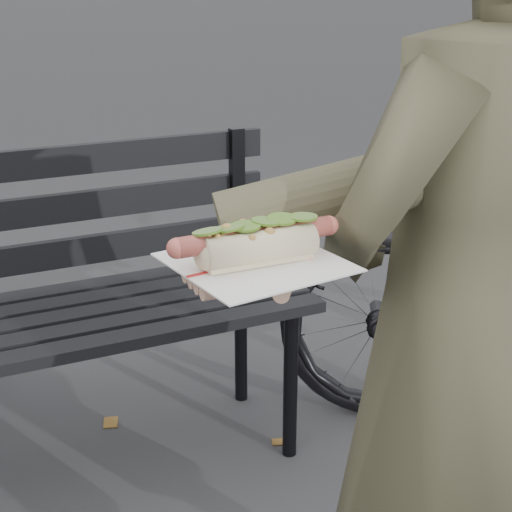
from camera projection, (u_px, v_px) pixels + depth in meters
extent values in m
cylinder|color=black|center=(290.00, 385.00, 2.18)|extent=(0.04, 0.04, 0.45)
cylinder|color=black|center=(241.00, 336.00, 2.47)|extent=(0.04, 0.04, 0.45)
cube|color=black|center=(38.00, 357.00, 1.82)|extent=(1.50, 0.07, 0.03)
cube|color=black|center=(31.00, 341.00, 1.90)|extent=(1.50, 0.07, 0.03)
cube|color=black|center=(25.00, 327.00, 1.98)|extent=(1.50, 0.07, 0.03)
cube|color=black|center=(19.00, 313.00, 2.05)|extent=(1.50, 0.07, 0.03)
cube|color=black|center=(14.00, 301.00, 2.13)|extent=(1.50, 0.07, 0.03)
cube|color=black|center=(237.00, 198.00, 2.33)|extent=(0.04, 0.03, 0.42)
cube|color=black|center=(8.00, 261.00, 2.12)|extent=(1.50, 0.02, 0.08)
cube|color=black|center=(2.00, 215.00, 2.07)|extent=(1.50, 0.02, 0.08)
imported|color=#4B4832|center=(450.00, 328.00, 1.24)|extent=(0.66, 0.55, 1.56)
cylinder|color=#4B4832|center=(392.00, 181.00, 1.10)|extent=(0.51, 0.23, 0.19)
cylinder|color=#D8A384|center=(282.00, 264.00, 0.98)|extent=(0.09, 0.08, 0.07)
ellipsoid|color=#D8A384|center=(256.00, 275.00, 0.95)|extent=(0.10, 0.12, 0.03)
cylinder|color=#D8A384|center=(224.00, 290.00, 0.91)|extent=(0.06, 0.02, 0.02)
cylinder|color=#D8A384|center=(217.00, 284.00, 0.92)|extent=(0.06, 0.02, 0.02)
cylinder|color=#D8A384|center=(211.00, 278.00, 0.94)|extent=(0.06, 0.02, 0.02)
cylinder|color=#D8A384|center=(205.00, 273.00, 0.96)|extent=(0.06, 0.02, 0.02)
cylinder|color=#D8A384|center=(284.00, 288.00, 0.91)|extent=(0.04, 0.05, 0.02)
cube|color=white|center=(256.00, 262.00, 0.95)|extent=(0.21, 0.21, 0.00)
cube|color=#B21E1E|center=(256.00, 261.00, 0.95)|extent=(0.19, 0.03, 0.00)
cylinder|color=#BB5348|center=(256.00, 236.00, 0.94)|extent=(0.20, 0.02, 0.02)
sphere|color=#BB5348|center=(177.00, 248.00, 0.90)|extent=(0.02, 0.02, 0.02)
sphere|color=#BB5348|center=(329.00, 225.00, 0.98)|extent=(0.03, 0.02, 0.02)
sphere|color=#9E6B2D|center=(249.00, 227.00, 0.94)|extent=(0.01, 0.01, 0.01)
sphere|color=#9E6B2D|center=(210.00, 234.00, 0.92)|extent=(0.01, 0.01, 0.01)
sphere|color=#9E6B2D|center=(272.00, 221.00, 0.96)|extent=(0.01, 0.01, 0.01)
sphere|color=#9E6B2D|center=(240.00, 230.00, 0.95)|extent=(0.01, 0.01, 0.01)
sphere|color=#9E6B2D|center=(223.00, 237.00, 0.91)|extent=(0.01, 0.01, 0.01)
sphere|color=#9E6B2D|center=(261.00, 238.00, 0.92)|extent=(0.01, 0.01, 0.01)
sphere|color=#9E6B2D|center=(284.00, 235.00, 0.93)|extent=(0.01, 0.01, 0.01)
sphere|color=#9E6B2D|center=(273.00, 236.00, 0.93)|extent=(0.01, 0.01, 0.01)
sphere|color=#9E6B2D|center=(250.00, 225.00, 0.95)|extent=(0.01, 0.01, 0.01)
sphere|color=#9E6B2D|center=(216.00, 238.00, 0.92)|extent=(0.01, 0.01, 0.01)
sphere|color=#9E6B2D|center=(285.00, 224.00, 0.96)|extent=(0.01, 0.01, 0.01)
sphere|color=#9E6B2D|center=(214.00, 233.00, 0.91)|extent=(0.01, 0.01, 0.01)
sphere|color=#9E6B2D|center=(275.00, 231.00, 0.94)|extent=(0.01, 0.01, 0.01)
sphere|color=#9E6B2D|center=(243.00, 224.00, 0.95)|extent=(0.01, 0.01, 0.01)
sphere|color=#9E6B2D|center=(252.00, 238.00, 0.91)|extent=(0.01, 0.01, 0.01)
sphere|color=#9E6B2D|center=(228.00, 230.00, 0.94)|extent=(0.01, 0.01, 0.01)
sphere|color=#9E6B2D|center=(217.00, 237.00, 0.90)|extent=(0.01, 0.01, 0.01)
sphere|color=#9E6B2D|center=(208.00, 236.00, 0.91)|extent=(0.01, 0.01, 0.01)
sphere|color=#9E6B2D|center=(246.00, 239.00, 0.92)|extent=(0.01, 0.01, 0.01)
sphere|color=#9E6B2D|center=(269.00, 234.00, 0.93)|extent=(0.01, 0.01, 0.01)
sphere|color=#9E6B2D|center=(228.00, 243.00, 0.90)|extent=(0.01, 0.01, 0.01)
sphere|color=#9E6B2D|center=(273.00, 221.00, 0.96)|extent=(0.01, 0.01, 0.01)
sphere|color=#9E6B2D|center=(227.00, 229.00, 0.92)|extent=(0.01, 0.01, 0.01)
sphere|color=#9E6B2D|center=(261.00, 229.00, 0.95)|extent=(0.01, 0.01, 0.01)
sphere|color=#9E6B2D|center=(210.00, 237.00, 0.92)|extent=(0.01, 0.01, 0.01)
sphere|color=#9E6B2D|center=(269.00, 233.00, 0.92)|extent=(0.01, 0.01, 0.01)
cylinder|color=#538022|center=(207.00, 232.00, 0.91)|extent=(0.04, 0.04, 0.01)
cylinder|color=#538022|center=(229.00, 228.00, 0.92)|extent=(0.04, 0.04, 0.01)
cylinder|color=#538022|center=(246.00, 226.00, 0.92)|extent=(0.04, 0.04, 0.01)
cylinder|color=#538022|center=(266.00, 221.00, 0.94)|extent=(0.04, 0.04, 0.01)
cylinder|color=#538022|center=(282.00, 219.00, 0.95)|extent=(0.04, 0.04, 0.01)
cylinder|color=#538022|center=(303.00, 217.00, 0.95)|extent=(0.04, 0.04, 0.00)
cube|color=brown|center=(408.00, 403.00, 2.51)|extent=(0.07, 0.08, 0.00)
cube|color=brown|center=(274.00, 285.00, 3.44)|extent=(0.08, 0.06, 0.00)
cube|color=brown|center=(187.00, 283.00, 3.46)|extent=(0.09, 0.10, 0.00)
cube|color=brown|center=(279.00, 442.00, 2.31)|extent=(0.05, 0.04, 0.00)
cube|color=brown|center=(111.00, 422.00, 2.41)|extent=(0.06, 0.07, 0.00)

